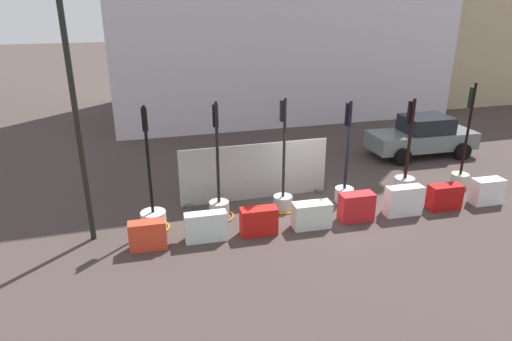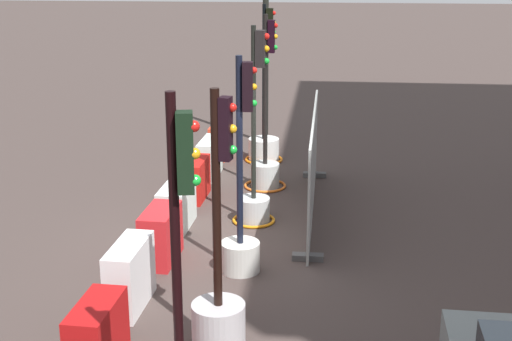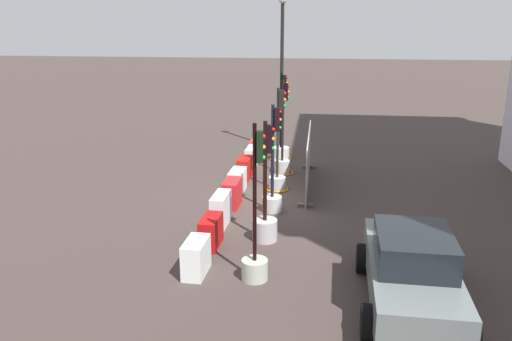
{
  "view_description": "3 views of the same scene",
  "coord_description": "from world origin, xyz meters",
  "px_view_note": "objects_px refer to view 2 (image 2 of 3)",
  "views": [
    {
      "loc": [
        -5.47,
        -11.88,
        6.23
      ],
      "look_at": [
        -2.01,
        0.22,
        1.39
      ],
      "focal_mm": 31.82,
      "sensor_mm": 36.0,
      "label": 1
    },
    {
      "loc": [
        10.9,
        1.49,
        4.7
      ],
      "look_at": [
        0.1,
        0.37,
        1.36
      ],
      "focal_mm": 50.0,
      "sensor_mm": 36.0,
      "label": 2
    },
    {
      "loc": [
        16.13,
        1.57,
        5.79
      ],
      "look_at": [
        2.04,
        -0.15,
        1.6
      ],
      "focal_mm": 36.92,
      "sensor_mm": 36.0,
      "label": 3
    }
  ],
  "objects_px": {
    "traffic_light_4": "(219,303)",
    "construction_barrier_0": "(220,141)",
    "traffic_light_0": "(264,141)",
    "construction_barrier_1": "(210,158)",
    "traffic_light_2": "(254,189)",
    "traffic_light_3": "(241,230)",
    "construction_barrier_4": "(161,235)",
    "construction_barrier_6": "(97,335)",
    "construction_barrier_3": "(177,207)",
    "traffic_light_1": "(265,161)",
    "construction_barrier_2": "(195,179)",
    "construction_barrier_5": "(130,276)"
  },
  "relations": [
    {
      "from": "construction_barrier_3",
      "to": "construction_barrier_0",
      "type": "bearing_deg",
      "value": 179.02
    },
    {
      "from": "traffic_light_4",
      "to": "construction_barrier_0",
      "type": "bearing_deg",
      "value": -171.39
    },
    {
      "from": "traffic_light_2",
      "to": "construction_barrier_5",
      "type": "height_order",
      "value": "traffic_light_2"
    },
    {
      "from": "traffic_light_3",
      "to": "construction_barrier_0",
      "type": "xyz_separation_m",
      "value": [
        -6.28,
        -1.28,
        -0.28
      ]
    },
    {
      "from": "traffic_light_3",
      "to": "construction_barrier_4",
      "type": "bearing_deg",
      "value": -100.98
    },
    {
      "from": "traffic_light_2",
      "to": "traffic_light_3",
      "type": "relative_size",
      "value": 1.06
    },
    {
      "from": "traffic_light_1",
      "to": "construction_barrier_6",
      "type": "relative_size",
      "value": 3.38
    },
    {
      "from": "traffic_light_1",
      "to": "construction_barrier_0",
      "type": "relative_size",
      "value": 3.6
    },
    {
      "from": "traffic_light_4",
      "to": "traffic_light_3",
      "type": "bearing_deg",
      "value": -179.93
    },
    {
      "from": "traffic_light_4",
      "to": "construction_barrier_6",
      "type": "distance_m",
      "value": 1.48
    },
    {
      "from": "traffic_light_3",
      "to": "traffic_light_1",
      "type": "bearing_deg",
      "value": 179.99
    },
    {
      "from": "traffic_light_0",
      "to": "construction_barrier_3",
      "type": "distance_m",
      "value": 4.52
    },
    {
      "from": "construction_barrier_2",
      "to": "construction_barrier_1",
      "type": "bearing_deg",
      "value": 177.66
    },
    {
      "from": "construction_barrier_3",
      "to": "construction_barrier_4",
      "type": "height_order",
      "value": "construction_barrier_4"
    },
    {
      "from": "construction_barrier_0",
      "to": "construction_barrier_4",
      "type": "height_order",
      "value": "construction_barrier_4"
    },
    {
      "from": "traffic_light_4",
      "to": "construction_barrier_1",
      "type": "bearing_deg",
      "value": -169.6
    },
    {
      "from": "traffic_light_0",
      "to": "traffic_light_2",
      "type": "height_order",
      "value": "traffic_light_0"
    },
    {
      "from": "construction_barrier_6",
      "to": "construction_barrier_0",
      "type": "bearing_deg",
      "value": 179.51
    },
    {
      "from": "construction_barrier_2",
      "to": "construction_barrier_5",
      "type": "relative_size",
      "value": 0.92
    },
    {
      "from": "traffic_light_1",
      "to": "traffic_light_4",
      "type": "bearing_deg",
      "value": 0.02
    },
    {
      "from": "traffic_light_2",
      "to": "construction_barrier_0",
      "type": "bearing_deg",
      "value": -163.15
    },
    {
      "from": "traffic_light_1",
      "to": "construction_barrier_0",
      "type": "height_order",
      "value": "traffic_light_1"
    },
    {
      "from": "construction_barrier_1",
      "to": "construction_barrier_2",
      "type": "distance_m",
      "value": 1.47
    },
    {
      "from": "traffic_light_2",
      "to": "traffic_light_4",
      "type": "height_order",
      "value": "traffic_light_2"
    },
    {
      "from": "traffic_light_2",
      "to": "construction_barrier_1",
      "type": "bearing_deg",
      "value": -154.55
    },
    {
      "from": "traffic_light_2",
      "to": "traffic_light_3",
      "type": "distance_m",
      "value": 2.1
    },
    {
      "from": "construction_barrier_2",
      "to": "construction_barrier_5",
      "type": "height_order",
      "value": "construction_barrier_5"
    },
    {
      "from": "traffic_light_3",
      "to": "construction_barrier_6",
      "type": "height_order",
      "value": "traffic_light_3"
    },
    {
      "from": "construction_barrier_1",
      "to": "construction_barrier_0",
      "type": "bearing_deg",
      "value": -179.6
    },
    {
      "from": "traffic_light_1",
      "to": "construction_barrier_3",
      "type": "distance_m",
      "value": 2.78
    },
    {
      "from": "construction_barrier_0",
      "to": "traffic_light_4",
      "type": "bearing_deg",
      "value": 8.61
    },
    {
      "from": "traffic_light_2",
      "to": "construction_barrier_0",
      "type": "relative_size",
      "value": 3.59
    },
    {
      "from": "traffic_light_1",
      "to": "traffic_light_4",
      "type": "relative_size",
      "value": 1.09
    },
    {
      "from": "traffic_light_0",
      "to": "construction_barrier_5",
      "type": "bearing_deg",
      "value": -9.0
    },
    {
      "from": "traffic_light_4",
      "to": "construction_barrier_1",
      "type": "relative_size",
      "value": 2.82
    },
    {
      "from": "traffic_light_3",
      "to": "construction_barrier_3",
      "type": "bearing_deg",
      "value": -141.19
    },
    {
      "from": "traffic_light_3",
      "to": "construction_barrier_5",
      "type": "relative_size",
      "value": 2.93
    },
    {
      "from": "construction_barrier_3",
      "to": "construction_barrier_4",
      "type": "bearing_deg",
      "value": 2.24
    },
    {
      "from": "traffic_light_2",
      "to": "traffic_light_4",
      "type": "distance_m",
      "value": 4.31
    },
    {
      "from": "construction_barrier_6",
      "to": "construction_barrier_3",
      "type": "bearing_deg",
      "value": -179.98
    },
    {
      "from": "traffic_light_0",
      "to": "construction_barrier_1",
      "type": "relative_size",
      "value": 3.13
    },
    {
      "from": "construction_barrier_2",
      "to": "construction_barrier_5",
      "type": "distance_m",
      "value": 4.55
    },
    {
      "from": "traffic_light_0",
      "to": "construction_barrier_6",
      "type": "xyz_separation_m",
      "value": [
        8.81,
        -1.15,
        -0.09
      ]
    },
    {
      "from": "construction_barrier_5",
      "to": "construction_barrier_4",
      "type": "bearing_deg",
      "value": 177.47
    },
    {
      "from": "traffic_light_1",
      "to": "construction_barrier_4",
      "type": "bearing_deg",
      "value": -18.68
    },
    {
      "from": "construction_barrier_1",
      "to": "construction_barrier_2",
      "type": "bearing_deg",
      "value": -2.34
    },
    {
      "from": "construction_barrier_1",
      "to": "construction_barrier_4",
      "type": "xyz_separation_m",
      "value": [
        4.48,
        -0.03,
        0.02
      ]
    },
    {
      "from": "construction_barrier_4",
      "to": "traffic_light_3",
      "type": "bearing_deg",
      "value": 79.02
    },
    {
      "from": "traffic_light_2",
      "to": "construction_barrier_4",
      "type": "bearing_deg",
      "value": -34.83
    },
    {
      "from": "traffic_light_3",
      "to": "construction_barrier_0",
      "type": "height_order",
      "value": "traffic_light_3"
    }
  ]
}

